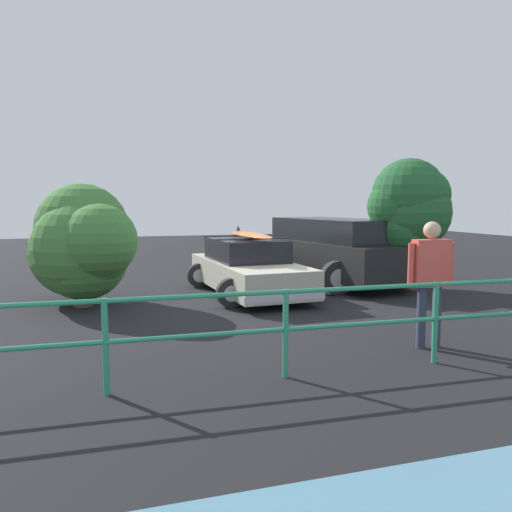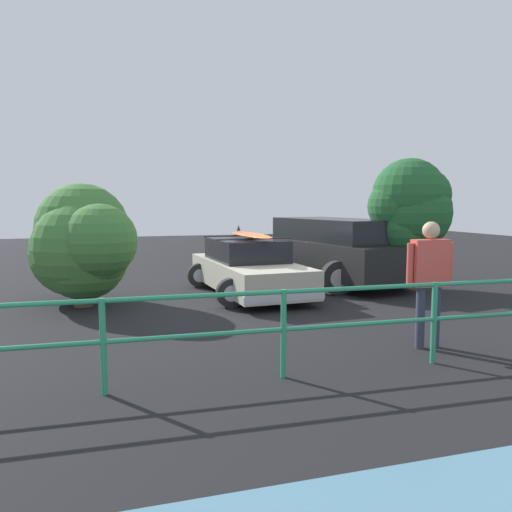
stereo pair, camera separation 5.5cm
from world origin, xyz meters
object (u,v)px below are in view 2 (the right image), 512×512
(bush_near_left, at_px, (84,246))
(suv_car, at_px, (333,250))
(sedan_car, at_px, (248,268))
(bush_near_right, at_px, (408,213))
(person_bystander, at_px, (430,273))

(bush_near_left, bearing_deg, suv_car, -169.44)
(sedan_car, xyz_separation_m, suv_car, (-2.56, -0.83, 0.28))
(bush_near_left, height_order, bush_near_right, bush_near_right)
(bush_near_left, bearing_deg, bush_near_right, 177.89)
(suv_car, bearing_deg, bush_near_left, 10.56)
(person_bystander, distance_m, bush_near_right, 5.13)
(sedan_car, height_order, bush_near_right, bush_near_right)
(person_bystander, xyz_separation_m, bush_near_right, (-2.53, -4.40, 0.76))
(bush_near_right, bearing_deg, sedan_car, -8.78)
(sedan_car, height_order, bush_near_left, bush_near_left)
(sedan_car, height_order, suv_car, suv_car)
(suv_car, bearing_deg, person_bystander, 77.99)
(person_bystander, height_order, bush_near_left, bush_near_left)
(suv_car, xyz_separation_m, bush_near_left, (6.17, 1.15, 0.34))
(suv_car, height_order, bush_near_right, bush_near_right)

